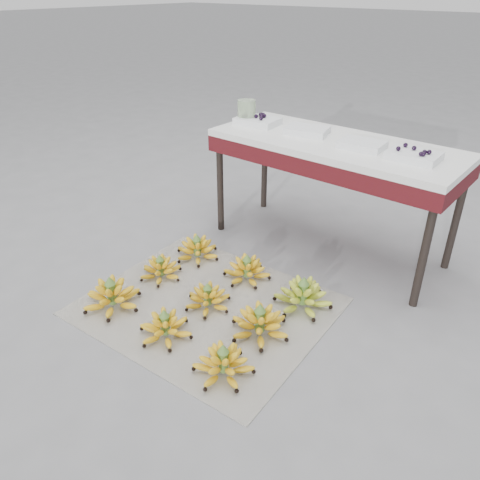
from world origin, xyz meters
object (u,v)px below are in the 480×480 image
Objects in this scene: bunch_front_center at (165,327)px; tray_far_left at (258,121)px; tray_right at (362,145)px; tray_left at (307,130)px; glass_jar at (247,112)px; bunch_back_center at (247,270)px; bunch_front_right at (223,364)px; bunch_front_left at (112,296)px; bunch_back_right at (303,296)px; newspaper_mat at (207,306)px; bunch_back_left at (197,250)px; tray_far_right at (414,155)px; vendor_table at (334,154)px; bunch_mid_center at (208,298)px; bunch_mid_left at (161,269)px; bunch_mid_right at (260,324)px.

tray_far_left is at bearing 87.31° from bunch_front_center.
tray_right reaches higher than bunch_front_center.
tray_left is 0.45m from glass_jar.
bunch_back_center is at bearing 69.72° from bunch_front_center.
tray_far_left is (-0.83, 1.29, 0.68)m from bunch_front_right.
bunch_front_left is 0.40m from bunch_front_center.
bunch_front_right is 1.06× the size of bunch_back_right.
bunch_back_right is (0.40, 0.33, 0.07)m from newspaper_mat.
bunch_back_left reaches higher than bunch_back_center.
bunch_front_center is at bearing -116.26° from tray_far_right.
vendor_table is at bearing 0.87° from tray_far_left.
tray_right is at bearing 54.20° from bunch_front_center.
tray_right reaches higher than bunch_mid_center.
bunch_front_center is 1.57m from tray_far_right.
tray_right is (0.39, -0.04, -0.00)m from tray_left.
glass_jar is (-0.51, 0.96, 0.74)m from bunch_mid_center.
bunch_front_left reaches higher than bunch_front_center.
bunch_mid_left is at bearing -173.39° from bunch_mid_center.
tray_right is at bearing 52.79° from bunch_mid_left.
tray_far_right is at bearing 68.48° from bunch_back_right.
glass_jar reaches higher than bunch_front_left.
tray_left is (0.34, 0.67, 0.68)m from bunch_back_left.
bunch_front_left is 0.25× the size of vendor_table.
bunch_mid_center is 0.51m from bunch_back_right.
bunch_mid_center is at bearing -140.82° from bunch_back_right.
tray_far_left is (-0.58, -0.01, 0.11)m from vendor_table.
tray_far_left reaches higher than bunch_back_left.
vendor_table is 0.68m from glass_jar.
tray_left is at bearing 94.99° from bunch_front_right.
vendor_table is (0.15, 0.64, 0.58)m from bunch_back_center.
bunch_mid_right is at bearing -97.81° from bunch_back_right.
tray_far_right is (1.04, 0.92, 0.69)m from bunch_mid_left.
bunch_front_center is 0.31m from bunch_mid_center.
bunch_front_right is 1.45m from vendor_table.
tray_far_left is at bearing 107.47° from bunch_front_left.
bunch_front_right reaches higher than bunch_mid_left.
tray_left is 1.10× the size of tray_far_right.
bunch_mid_right is at bearing 20.38° from bunch_front_center.
bunch_back_center reaches higher than newspaper_mat.
bunch_mid_left is 0.89× the size of tray_far_left.
tray_right is 0.98× the size of tray_far_right.
bunch_back_right is 2.11× the size of glass_jar.
tray_far_left is 1.93× the size of glass_jar.
bunch_mid_right is 1.20× the size of tray_far_right.
vendor_table is 5.12× the size of tray_left.
bunch_mid_center is at bearing -55.50° from bunch_back_left.
newspaper_mat is 4.25× the size of tray_left.
bunch_front_center is 0.54m from bunch_mid_left.
newspaper_mat is 4.21× the size of bunch_mid_center.
tray_right is (0.74, 0.92, 0.68)m from bunch_mid_left.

